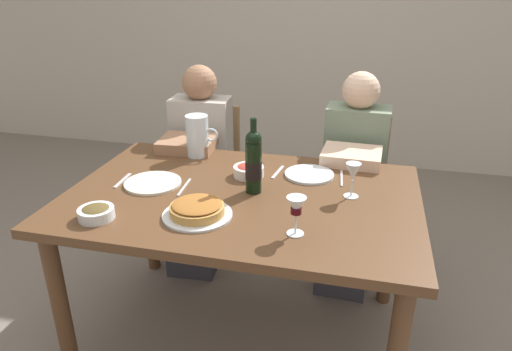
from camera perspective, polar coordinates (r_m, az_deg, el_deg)
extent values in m
plane|color=slate|center=(2.44, -1.53, -18.55)|extent=(8.00, 8.00, 0.00)
cube|color=beige|center=(4.25, 7.53, 20.14)|extent=(8.00, 0.10, 2.80)
cube|color=brown|center=(2.02, -1.75, -2.73)|extent=(1.50, 1.00, 0.04)
cylinder|color=brown|center=(2.17, -22.74, -14.52)|extent=(0.07, 0.07, 0.72)
cylinder|color=brown|center=(2.76, -12.86, -4.56)|extent=(0.07, 0.07, 0.72)
cylinder|color=brown|center=(2.52, 16.04, -7.90)|extent=(0.07, 0.07, 0.72)
cylinder|color=black|center=(1.98, -0.30, 1.01)|extent=(0.07, 0.07, 0.23)
sphere|color=black|center=(1.94, -0.31, 4.47)|extent=(0.07, 0.07, 0.07)
cylinder|color=black|center=(1.92, -0.31, 5.85)|extent=(0.03, 0.03, 0.08)
cylinder|color=black|center=(1.99, -0.30, 0.71)|extent=(0.07, 0.07, 0.08)
cylinder|color=silver|center=(2.41, -7.17, 4.82)|extent=(0.12, 0.12, 0.21)
cylinder|color=silver|center=(2.43, -7.13, 3.96)|extent=(0.11, 0.11, 0.13)
torus|color=silver|center=(2.39, -5.47, 4.94)|extent=(0.07, 0.01, 0.07)
cylinder|color=silver|center=(1.84, -7.15, -4.78)|extent=(0.27, 0.27, 0.01)
cylinder|color=#C18E47|center=(1.83, -7.19, -4.15)|extent=(0.21, 0.21, 0.03)
ellipsoid|color=#9E6028|center=(1.82, -7.23, -3.50)|extent=(0.19, 0.19, 0.02)
cylinder|color=white|center=(2.17, -0.91, 0.52)|extent=(0.14, 0.14, 0.05)
ellipsoid|color=#B2382D|center=(2.17, -0.91, 0.93)|extent=(0.12, 0.12, 0.03)
cylinder|color=silver|center=(1.90, -18.90, -4.40)|extent=(0.14, 0.14, 0.04)
ellipsoid|color=brown|center=(1.90, -18.96, -4.00)|extent=(0.11, 0.11, 0.03)
cylinder|color=silver|center=(2.02, 11.49, -2.48)|extent=(0.06, 0.06, 0.00)
cylinder|color=silver|center=(2.01, 11.58, -1.49)|extent=(0.01, 0.01, 0.07)
cone|color=silver|center=(1.98, 11.75, 0.45)|extent=(0.06, 0.06, 0.07)
cylinder|color=silver|center=(1.71, 4.81, -7.05)|extent=(0.06, 0.06, 0.00)
cylinder|color=silver|center=(1.69, 4.85, -5.88)|extent=(0.01, 0.01, 0.08)
cone|color=silver|center=(1.66, 4.93, -3.71)|extent=(0.07, 0.07, 0.07)
cylinder|color=#470A14|center=(1.67, 4.91, -4.28)|extent=(0.04, 0.04, 0.02)
cylinder|color=silver|center=(2.14, -12.49, -0.92)|extent=(0.25, 0.25, 0.01)
cylinder|color=silver|center=(2.20, 6.51, 0.14)|extent=(0.23, 0.23, 0.01)
cube|color=silver|center=(2.21, -15.99, -0.61)|extent=(0.02, 0.16, 0.00)
cube|color=silver|center=(2.09, -8.77, -1.42)|extent=(0.02, 0.18, 0.00)
cube|color=silver|center=(2.19, 10.39, -0.32)|extent=(0.02, 0.18, 0.00)
cube|color=silver|center=(2.22, 2.67, 0.42)|extent=(0.03, 0.16, 0.00)
cube|color=#9E7A51|center=(2.94, -6.10, -0.15)|extent=(0.43, 0.43, 0.02)
cube|color=#9E7A51|center=(3.03, -5.37, 4.87)|extent=(0.36, 0.06, 0.40)
cylinder|color=#9E7A51|center=(2.95, -9.98, -5.43)|extent=(0.04, 0.04, 0.45)
cylinder|color=#9E7A51|center=(2.86, -3.48, -6.04)|extent=(0.04, 0.04, 0.45)
cylinder|color=#9E7A51|center=(3.23, -8.06, -2.58)|extent=(0.04, 0.04, 0.45)
cylinder|color=#9E7A51|center=(3.15, -2.14, -3.04)|extent=(0.04, 0.04, 0.45)
cube|color=#B7B2A8|center=(2.81, -6.60, 4.40)|extent=(0.35, 0.22, 0.50)
sphere|color=#9E7051|center=(2.72, -6.93, 11.18)|extent=(0.20, 0.20, 0.20)
cube|color=#33333D|center=(2.74, -7.42, -1.85)|extent=(0.33, 0.40, 0.14)
cube|color=#33333D|center=(2.74, -8.01, -8.29)|extent=(0.28, 0.14, 0.40)
cube|color=#9E7051|center=(2.54, -8.36, 3.84)|extent=(0.31, 0.26, 0.06)
cube|color=#9E7A51|center=(2.81, 11.65, -1.71)|extent=(0.42, 0.42, 0.02)
cube|color=#9E7A51|center=(2.90, 12.34, 3.55)|extent=(0.36, 0.05, 0.40)
cylinder|color=#9E7A51|center=(2.78, 7.41, -7.13)|extent=(0.04, 0.04, 0.45)
cylinder|color=#9E7A51|center=(2.76, 14.44, -7.98)|extent=(0.04, 0.04, 0.45)
cylinder|color=#9E7A51|center=(3.08, 8.46, -4.02)|extent=(0.04, 0.04, 0.45)
cylinder|color=#9E7A51|center=(3.06, 14.78, -4.76)|extent=(0.04, 0.04, 0.45)
cube|color=gray|center=(2.67, 12.05, 2.99)|extent=(0.35, 0.22, 0.50)
sphere|color=beige|center=(2.58, 12.69, 10.09)|extent=(0.20, 0.20, 0.20)
cube|color=#33333D|center=(2.60, 11.21, -3.59)|extent=(0.32, 0.39, 0.14)
cube|color=#33333D|center=(2.60, 10.39, -10.35)|extent=(0.28, 0.13, 0.40)
cube|color=beige|center=(2.39, 11.58, 2.32)|extent=(0.30, 0.25, 0.06)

